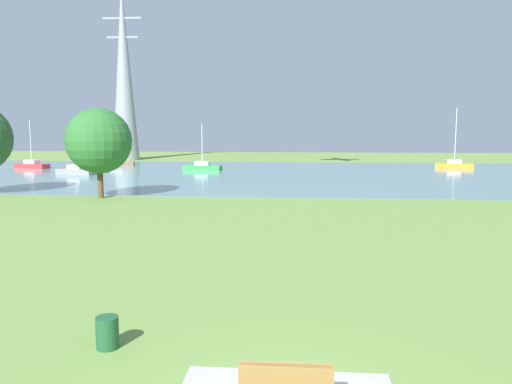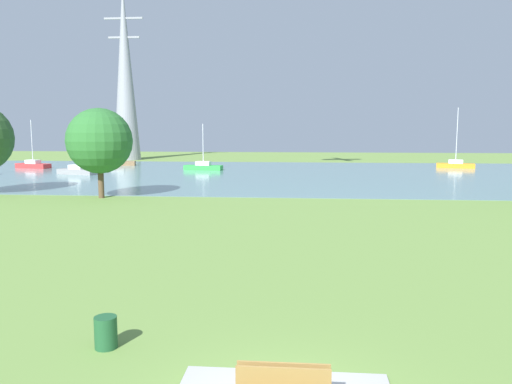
{
  "view_description": "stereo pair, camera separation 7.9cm",
  "coord_description": "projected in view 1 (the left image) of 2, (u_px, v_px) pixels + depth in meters",
  "views": [
    {
      "loc": [
        0.21,
        -9.21,
        5.46
      ],
      "look_at": [
        -1.95,
        16.22,
        2.21
      ],
      "focal_mm": 35.96,
      "sensor_mm": 36.0,
      "label": 1
    },
    {
      "loc": [
        0.29,
        -9.2,
        5.46
      ],
      "look_at": [
        -1.95,
        16.22,
        2.21
      ],
      "focal_mm": 35.96,
      "sensor_mm": 36.0,
      "label": 2
    }
  ],
  "objects": [
    {
      "name": "sailboat_green",
      "position": [
        202.0,
        167.0,
        64.93
      ],
      "size": [
        4.93,
        1.99,
        5.82
      ],
      "color": "green",
      "rests_on": "water_surface"
    },
    {
      "name": "bench_facing_water",
      "position": [
        286.0,
        384.0,
        10.01
      ],
      "size": [
        1.8,
        0.48,
        0.89
      ],
      "color": "tan",
      "rests_on": "concrete_pad"
    },
    {
      "name": "litter_bin",
      "position": [
        107.0,
        333.0,
        12.69
      ],
      "size": [
        0.56,
        0.56,
        0.8
      ],
      "primitive_type": "cylinder",
      "color": "#1E512D",
      "rests_on": "ground"
    },
    {
      "name": "sailboat_gray",
      "position": [
        76.0,
        171.0,
        59.1
      ],
      "size": [
        5.03,
        2.83,
        6.39
      ],
      "color": "gray",
      "rests_on": "water_surface"
    },
    {
      "name": "water_surface",
      "position": [
        298.0,
        174.0,
        59.23
      ],
      "size": [
        140.0,
        40.0,
        0.02
      ],
      "primitive_type": "cube",
      "color": "slate",
      "rests_on": "ground"
    },
    {
      "name": "tree_east_far",
      "position": [
        99.0,
        141.0,
        39.06
      ],
      "size": [
        5.0,
        5.0,
        6.9
      ],
      "color": "brown",
      "rests_on": "ground"
    },
    {
      "name": "sailboat_red",
      "position": [
        32.0,
        165.0,
        67.9
      ],
      "size": [
        5.03,
        2.75,
        6.36
      ],
      "color": "red",
      "rests_on": "water_surface"
    },
    {
      "name": "sailboat_brown",
      "position": [
        117.0,
        162.0,
        72.51
      ],
      "size": [
        4.99,
        2.35,
        7.37
      ],
      "color": "brown",
      "rests_on": "water_surface"
    },
    {
      "name": "sailboat_orange",
      "position": [
        454.0,
        164.0,
        68.33
      ],
      "size": [
        5.02,
        2.68,
        7.95
      ],
      "color": "orange",
      "rests_on": "water_surface"
    },
    {
      "name": "electricity_pylon",
      "position": [
        124.0,
        72.0,
        83.79
      ],
      "size": [
        6.4,
        4.4,
        28.61
      ],
      "color": "gray",
      "rests_on": "ground"
    },
    {
      "name": "ground_plane",
      "position": [
        296.0,
        216.0,
        31.55
      ],
      "size": [
        160.0,
        160.0,
        0.0
      ],
      "primitive_type": "plane",
      "color": "olive"
    }
  ]
}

